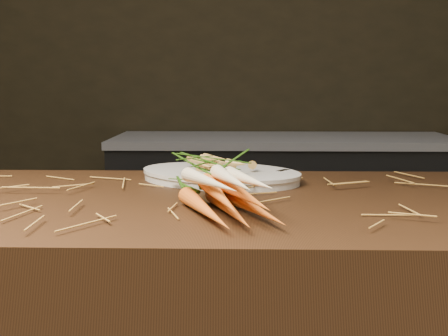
# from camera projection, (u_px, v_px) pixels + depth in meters

# --- Properties ---
(back_counter) EXTENTS (1.82, 0.62, 0.84)m
(back_counter) POSITION_uv_depth(u_px,v_px,m) (283.00, 213.00, 3.07)
(back_counter) COLOR black
(back_counter) RESTS_ON ground
(straw_bedding) EXTENTS (1.40, 0.60, 0.02)m
(straw_bedding) POSITION_uv_depth(u_px,v_px,m) (211.00, 194.00, 1.15)
(straw_bedding) COLOR olive
(straw_bedding) RESTS_ON main_counter
(root_veg_bunch) EXTENTS (0.28, 0.49, 0.09)m
(root_veg_bunch) POSITION_uv_depth(u_px,v_px,m) (212.00, 181.00, 1.10)
(root_veg_bunch) COLOR #C35118
(root_veg_bunch) RESTS_ON main_counter
(serving_platter) EXTENTS (0.46, 0.39, 0.02)m
(serving_platter) POSITION_uv_depth(u_px,v_px,m) (220.00, 177.00, 1.34)
(serving_platter) COLOR white
(serving_platter) RESTS_ON main_counter
(roasted_veg_heap) EXTENTS (0.23, 0.20, 0.04)m
(roasted_veg_heap) POSITION_uv_depth(u_px,v_px,m) (220.00, 163.00, 1.34)
(roasted_veg_heap) COLOR #A26E2E
(roasted_veg_heap) RESTS_ON serving_platter
(serving_fork) EXTENTS (0.10, 0.12, 0.00)m
(serving_fork) POSITION_uv_depth(u_px,v_px,m) (273.00, 177.00, 1.27)
(serving_fork) COLOR silver
(serving_fork) RESTS_ON serving_platter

